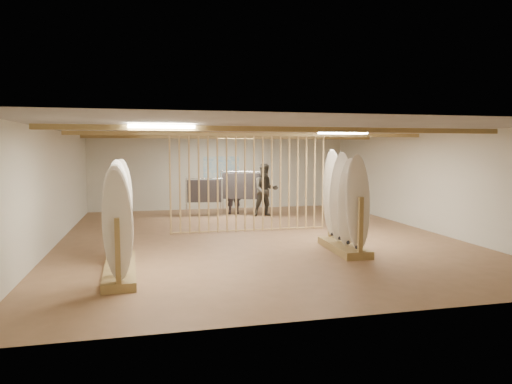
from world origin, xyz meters
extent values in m
plane|color=#8D6544|center=(0.00, 0.00, 0.00)|extent=(12.00, 12.00, 0.00)
plane|color=#9A9792|center=(0.00, 0.00, 2.80)|extent=(12.00, 12.00, 0.00)
plane|color=beige|center=(0.00, 6.00, 1.40)|extent=(12.00, 0.00, 12.00)
plane|color=beige|center=(0.00, -6.00, 1.40)|extent=(12.00, 0.00, 12.00)
plane|color=beige|center=(-5.00, 0.00, 1.40)|extent=(0.00, 12.00, 12.00)
plane|color=beige|center=(5.00, 0.00, 1.40)|extent=(0.00, 12.00, 12.00)
cube|color=#9C7F47|center=(0.00, 0.00, 2.72)|extent=(9.50, 6.12, 0.10)
cube|color=white|center=(0.00, 0.00, 2.74)|extent=(1.20, 0.35, 0.06)
cylinder|color=tan|center=(-2.20, 0.80, 1.40)|extent=(0.05, 0.05, 2.78)
cylinder|color=tan|center=(-1.94, 0.80, 1.40)|extent=(0.05, 0.05, 2.78)
cylinder|color=tan|center=(-1.68, 0.80, 1.40)|extent=(0.05, 0.05, 2.78)
cylinder|color=tan|center=(-1.42, 0.80, 1.40)|extent=(0.05, 0.05, 2.78)
cylinder|color=tan|center=(-1.16, 0.80, 1.40)|extent=(0.05, 0.05, 2.78)
cylinder|color=tan|center=(-0.91, 0.80, 1.40)|extent=(0.05, 0.05, 2.78)
cylinder|color=tan|center=(-0.65, 0.80, 1.40)|extent=(0.05, 0.05, 2.78)
cylinder|color=tan|center=(-0.39, 0.80, 1.40)|extent=(0.05, 0.05, 2.78)
cylinder|color=tan|center=(-0.13, 0.80, 1.40)|extent=(0.05, 0.05, 2.78)
cylinder|color=tan|center=(0.13, 0.80, 1.40)|extent=(0.05, 0.05, 2.78)
cylinder|color=tan|center=(0.39, 0.80, 1.40)|extent=(0.05, 0.05, 2.78)
cylinder|color=tan|center=(0.65, 0.80, 1.40)|extent=(0.05, 0.05, 2.78)
cylinder|color=tan|center=(0.91, 0.80, 1.40)|extent=(0.05, 0.05, 2.78)
cylinder|color=tan|center=(1.16, 0.80, 1.40)|extent=(0.05, 0.05, 2.78)
cylinder|color=tan|center=(1.42, 0.80, 1.40)|extent=(0.05, 0.05, 2.78)
cylinder|color=tan|center=(1.68, 0.80, 1.40)|extent=(0.05, 0.05, 2.78)
cylinder|color=tan|center=(1.94, 0.80, 1.40)|extent=(0.05, 0.05, 2.78)
cylinder|color=tan|center=(2.20, 0.80, 1.40)|extent=(0.05, 0.05, 2.78)
cube|color=#3685BF|center=(0.00, 5.98, 1.60)|extent=(1.40, 0.03, 0.90)
cube|color=#9C7F47|center=(-3.31, -2.94, 0.08)|extent=(0.67, 2.56, 0.15)
cylinder|color=black|center=(-3.31, -2.94, 1.02)|extent=(0.11, 2.48, 0.01)
ellipsoid|color=silver|center=(-3.27, -4.01, 1.10)|extent=(0.49, 0.08, 1.89)
ellipsoid|color=silver|center=(-3.29, -3.58, 1.10)|extent=(0.49, 0.08, 1.89)
ellipsoid|color=white|center=(-3.30, -3.15, 1.10)|extent=(0.49, 0.08, 1.89)
ellipsoid|color=silver|center=(-3.32, -2.73, 1.10)|extent=(0.49, 0.08, 1.89)
ellipsoid|color=white|center=(-3.34, -2.30, 1.10)|extent=(0.49, 0.08, 1.89)
ellipsoid|color=silver|center=(-3.36, -1.87, 1.10)|extent=(0.49, 0.08, 1.89)
cube|color=#9C7F47|center=(1.58, -2.11, 0.08)|extent=(0.69, 1.94, 0.17)
cylinder|color=black|center=(1.58, -2.11, 1.11)|extent=(0.09, 1.86, 0.01)
ellipsoid|color=silver|center=(1.55, -2.87, 1.20)|extent=(0.54, 0.09, 2.06)
ellipsoid|color=silver|center=(1.57, -2.36, 1.20)|extent=(0.54, 0.09, 2.06)
ellipsoid|color=silver|center=(1.59, -1.86, 1.20)|extent=(0.54, 0.09, 2.06)
ellipsoid|color=silver|center=(1.61, -1.35, 1.20)|extent=(0.54, 0.09, 2.06)
cylinder|color=silver|center=(-0.88, 4.12, 1.31)|extent=(1.25, 0.23, 0.03)
cube|color=black|center=(-0.88, 4.12, 0.88)|extent=(1.21, 0.50, 0.77)
cylinder|color=silver|center=(-0.88, 4.12, 0.68)|extent=(0.03, 0.03, 1.36)
cylinder|color=silver|center=(0.46, 4.09, 1.54)|extent=(1.41, 0.54, 0.03)
cube|color=black|center=(0.46, 4.09, 1.04)|extent=(1.42, 0.82, 0.90)
cylinder|color=silver|center=(0.46, 4.09, 0.80)|extent=(0.03, 0.03, 1.59)
imported|color=#28262E|center=(0.19, 4.43, 0.90)|extent=(0.69, 0.49, 1.81)
imported|color=#343028|center=(1.18, 3.59, 1.04)|extent=(1.03, 0.82, 2.08)
camera|label=1|loc=(-2.74, -11.69, 2.32)|focal=32.00mm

